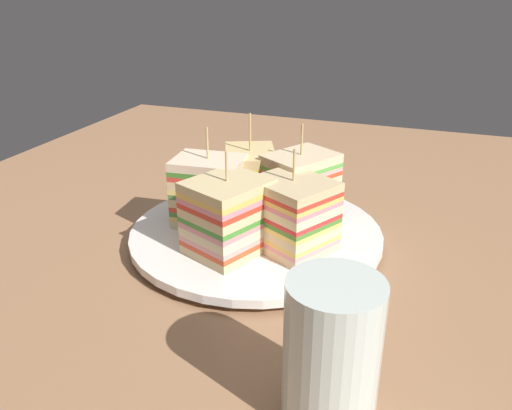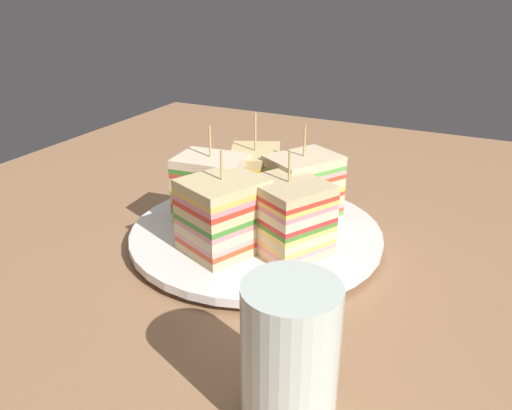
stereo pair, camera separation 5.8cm
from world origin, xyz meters
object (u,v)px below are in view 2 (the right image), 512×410
Objects in this scene: sandwich_wedge_0 at (288,216)px; sandwich_wedge_1 at (302,190)px; drinking_glass at (289,364)px; sandwich_wedge_3 at (211,190)px; plate at (256,234)px; sandwich_wedge_2 at (255,181)px; chip_pile at (254,221)px; spoon at (272,163)px; sandwich_wedge_4 at (223,215)px.

sandwich_wedge_1 is (-6.72, -1.07, 0.24)cm from sandwich_wedge_0.
drinking_glass is (26.07, 9.43, -1.10)cm from sandwich_wedge_1.
plate is at bearing -2.34° from sandwich_wedge_3.
sandwich_wedge_2 reaches higher than drinking_glass.
sandwich_wedge_2 is 6.09cm from sandwich_wedge_3.
sandwich_wedge_3 reaches higher than sandwich_wedge_0.
sandwich_wedge_1 is at bearing -52.21° from sandwich_wedge_0.
sandwich_wedge_1 is at bearing 139.96° from chip_pile.
drinking_glass reaches higher than plate.
sandwich_wedge_2 is 21.40cm from spoon.
sandwich_wedge_1 is at bearing 19.45° from sandwich_wedge_3.
sandwich_wedge_4 reaches higher than drinking_glass.
sandwich_wedge_3 reaches higher than spoon.
sandwich_wedge_4 is 1.02× the size of drinking_glass.
sandwich_wedge_0 reaches higher than plate.
plate is 2.68× the size of drinking_glass.
drinking_glass is at bearing 142.09° from sandwich_wedge_0.
plate reaches higher than spoon.
chip_pile is (0.26, 5.56, -2.57)cm from sandwich_wedge_3.
chip_pile reaches higher than plate.
chip_pile is at bearing 0.82° from sandwich_wedge_2.
sandwich_wedge_2 is 10.59cm from sandwich_wedge_4.
sandwich_wedge_4 is (2.84, -5.93, 0.10)cm from sandwich_wedge_0.
sandwich_wedge_3 is 25.74cm from spoon.
sandwich_wedge_2 reaches higher than sandwich_wedge_1.
sandwich_wedge_3 is at bearing 15.99° from sandwich_wedge_0.
sandwich_wedge_1 is 0.87× the size of spoon.
sandwich_wedge_2 is 1.06× the size of sandwich_wedge_3.
sandwich_wedge_4 reaches higher than chip_pile.
sandwich_wedge_2 reaches higher than chip_pile.
chip_pile is at bearing -148.21° from drinking_glass.
sandwich_wedge_2 reaches higher than plate.
sandwich_wedge_1 reaches higher than sandwich_wedge_0.
sandwich_wedge_4 is 31.70cm from spoon.
sandwich_wedge_3 is at bearing 161.35° from spoon.
chip_pile is 0.58× the size of drinking_glass.
chip_pile is (-2.11, -4.95, -2.45)cm from sandwich_wedge_0.
spoon is at bearing -154.19° from drinking_glass.
drinking_glass is at bearing -54.34° from sandwich_wedge_3.
sandwich_wedge_0 is 21.09cm from drinking_glass.
sandwich_wedge_2 is 1.96× the size of chip_pile.
sandwich_wedge_4 reaches higher than spoon.
sandwich_wedge_3 reaches higher than plate.
sandwich_wedge_2 is at bearing -153.04° from plate.
chip_pile is (5.53, 2.50, -2.43)cm from sandwich_wedge_2.
sandwich_wedge_1 is 1.89× the size of chip_pile.
plate is at bearing -12.88° from sandwich_wedge_1.
chip_pile is 0.46× the size of spoon.
sandwich_wedge_0 is 6.58cm from sandwich_wedge_4.
sandwich_wedge_0 is 31.21cm from spoon.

